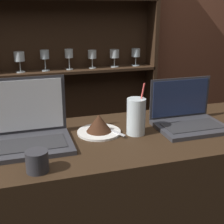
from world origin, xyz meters
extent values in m
cube|color=brown|center=(0.00, 1.46, 1.35)|extent=(7.00, 0.06, 2.70)
cube|color=#332114|center=(0.70, 1.34, 0.99)|extent=(0.03, 0.18, 1.97)
cube|color=#332114|center=(-0.03, 1.42, 0.99)|extent=(1.48, 0.02, 1.97)
cube|color=#332114|center=(-0.03, 1.34, 0.59)|extent=(1.44, 0.18, 0.02)
cube|color=#332114|center=(-0.03, 1.34, 1.08)|extent=(1.44, 0.18, 0.02)
cylinder|color=silver|center=(-0.28, 1.34, 1.10)|extent=(0.06, 0.06, 0.01)
cylinder|color=silver|center=(-0.28, 1.34, 1.14)|extent=(0.01, 0.01, 0.07)
cylinder|color=silver|center=(-0.28, 1.34, 1.20)|extent=(0.07, 0.07, 0.06)
cylinder|color=silver|center=(-0.11, 1.34, 1.10)|extent=(0.06, 0.06, 0.01)
cylinder|color=silver|center=(-0.11, 1.34, 1.14)|extent=(0.01, 0.01, 0.08)
cylinder|color=silver|center=(-0.11, 1.34, 1.21)|extent=(0.06, 0.06, 0.06)
cylinder|color=silver|center=(0.06, 1.34, 1.10)|extent=(0.05, 0.05, 0.01)
cylinder|color=silver|center=(0.06, 1.34, 1.14)|extent=(0.01, 0.01, 0.08)
cylinder|color=silver|center=(0.06, 1.34, 1.21)|extent=(0.06, 0.06, 0.06)
cylinder|color=silver|center=(0.23, 1.34, 1.10)|extent=(0.06, 0.06, 0.01)
cylinder|color=silver|center=(0.23, 1.34, 1.13)|extent=(0.01, 0.01, 0.07)
cylinder|color=silver|center=(0.23, 1.34, 1.20)|extent=(0.06, 0.06, 0.06)
cylinder|color=silver|center=(0.40, 1.34, 1.10)|extent=(0.06, 0.06, 0.01)
cylinder|color=silver|center=(0.40, 1.34, 1.13)|extent=(0.01, 0.01, 0.06)
cylinder|color=silver|center=(0.40, 1.34, 1.19)|extent=(0.07, 0.07, 0.06)
cylinder|color=silver|center=(0.57, 1.34, 1.10)|extent=(0.06, 0.06, 0.01)
cylinder|color=silver|center=(0.57, 1.34, 1.13)|extent=(0.01, 0.01, 0.06)
cylinder|color=silver|center=(0.57, 1.34, 1.20)|extent=(0.07, 0.07, 0.06)
cube|color=#333338|center=(-0.29, 0.28, 1.01)|extent=(0.35, 0.24, 0.02)
cube|color=#28282B|center=(-0.29, 0.26, 1.02)|extent=(0.30, 0.13, 0.00)
cube|color=#333338|center=(-0.29, 0.40, 1.14)|extent=(0.35, 0.00, 0.24)
cube|color=silver|center=(-0.29, 0.39, 1.14)|extent=(0.32, 0.01, 0.22)
cube|color=#333338|center=(0.43, 0.27, 1.01)|extent=(0.31, 0.23, 0.02)
cube|color=#28282B|center=(0.43, 0.25, 1.02)|extent=(0.26, 0.13, 0.00)
cube|color=#333338|center=(0.43, 0.38, 1.12)|extent=(0.31, 0.00, 0.19)
cube|color=#1E2847|center=(0.43, 0.38, 1.12)|extent=(0.28, 0.01, 0.17)
cylinder|color=silver|center=(0.01, 0.34, 1.01)|extent=(0.19, 0.19, 0.01)
cone|color=#381E11|center=(0.01, 0.34, 1.05)|extent=(0.11, 0.11, 0.08)
cube|color=#B7B7BC|center=(0.07, 0.32, 1.01)|extent=(0.08, 0.16, 0.00)
cylinder|color=silver|center=(0.16, 0.28, 1.08)|extent=(0.08, 0.08, 0.16)
cylinder|color=#E04C47|center=(0.18, 0.28, 1.11)|extent=(0.05, 0.01, 0.22)
cylinder|color=#2D2D33|center=(-0.27, 0.08, 1.04)|extent=(0.08, 0.08, 0.07)
camera|label=1|loc=(-0.30, -0.89, 1.53)|focal=50.00mm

